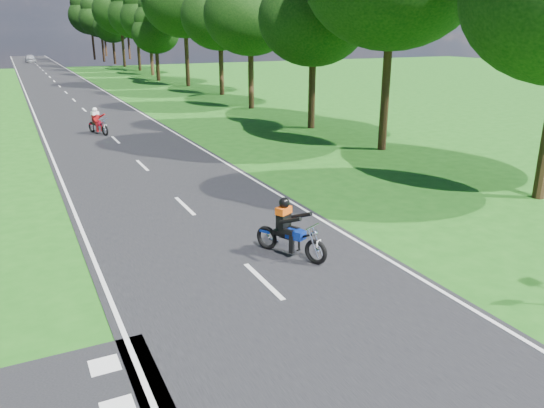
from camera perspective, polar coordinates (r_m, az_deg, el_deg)
ground at (r=10.66m, az=3.75°, el=-12.67°), size 160.00×160.00×0.00m
main_road at (r=58.33m, az=-21.88°, el=11.66°), size 7.00×140.00×0.02m
road_markings at (r=56.46m, az=-21.85°, el=11.49°), size 7.40×140.00×0.01m
treeline at (r=68.28m, az=-22.29°, el=19.37°), size 40.00×115.35×14.78m
rider_near_blue at (r=13.19m, az=2.03°, el=-2.58°), size 1.36×1.90×1.52m
rider_far_red at (r=30.62m, az=-18.25°, el=8.49°), size 1.13×1.81×1.43m
distant_car at (r=102.13m, az=-24.56°, el=14.05°), size 1.65×4.01×1.36m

